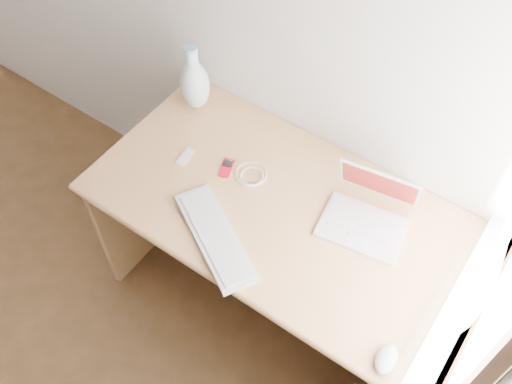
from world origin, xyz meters
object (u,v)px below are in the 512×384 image
Objects in this scene: desk at (298,228)px; laptop at (369,214)px; external_keyboard at (215,236)px; vase at (195,83)px.

desk is 4.59× the size of laptop.
external_keyboard reaches higher than desk.
external_keyboard is (-0.14, -0.33, 0.24)m from desk.
laptop is 0.54m from external_keyboard.
external_keyboard is 0.67m from vase.
vase is at bearing 162.79° from external_keyboard.
external_keyboard is at bearing -46.06° from vase.
vase is (-0.60, 0.14, 0.35)m from desk.
vase is (-0.86, 0.11, 0.08)m from laptop.
desk is 0.43m from external_keyboard.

